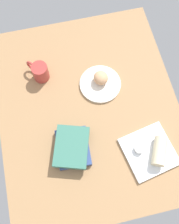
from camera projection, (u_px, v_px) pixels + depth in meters
The scene contains 8 objects.
dining_table at pixel (89, 110), 136.15cm from camera, with size 110.00×90.00×4.00cm, color #9E754C.
round_plate at pixel (100, 84), 138.23cm from camera, with size 21.31×21.31×1.40cm, color silver.
scone_pastry at pixel (101, 78), 135.25cm from camera, with size 7.57×7.25×6.14cm, color tan.
square_plate at pixel (149, 152), 125.80cm from camera, with size 22.39×22.39×1.60cm, color white.
sauce_cup at pixel (139, 149), 124.11cm from camera, with size 4.57×4.57×2.47cm.
breakfast_wrap at pixel (160, 151), 121.98cm from camera, with size 6.02×6.02×13.17cm, color beige.
book_stack at pixel (72, 147), 123.79cm from camera, with size 23.08×20.28×6.84cm.
coffee_mug at pixel (40, 72), 135.92cm from camera, with size 11.39×10.59×9.77cm.
Camera 1 is at (-47.43, 10.40, 129.21)cm, focal length 42.87 mm.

